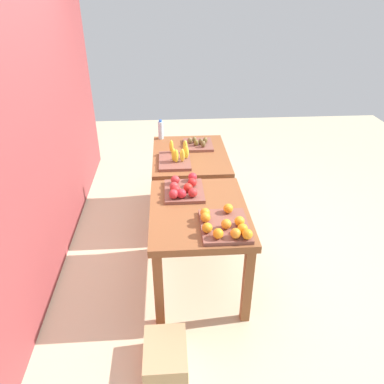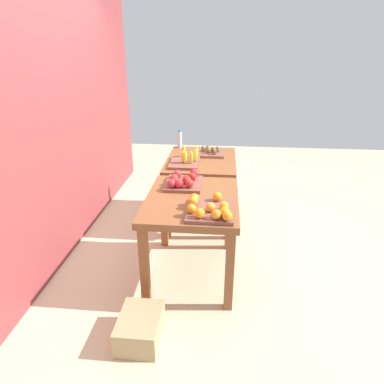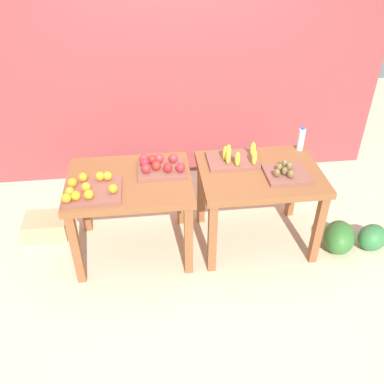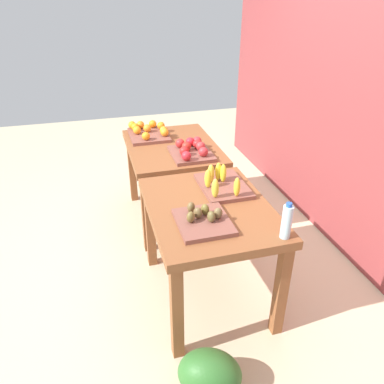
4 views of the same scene
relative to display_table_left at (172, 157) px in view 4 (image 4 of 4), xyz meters
The scene contains 10 objects.
ground_plane 0.87m from the display_table_left, ahead, with size 8.00×8.00×0.00m, color beige.
back_wall 1.68m from the display_table_left, 67.47° to the left, with size 4.40×0.12×3.00m, color brown.
display_table_left is the anchor object (origin of this frame).
display_table_right 1.12m from the display_table_left, ahead, with size 1.04×0.80×0.78m.
orange_bin 0.38m from the display_table_left, 150.30° to the right, with size 0.45×0.37×0.11m.
apple_bin 0.33m from the display_table_left, 22.95° to the left, with size 0.40×0.34×0.11m.
banana_crate 0.95m from the display_table_left, ahead, with size 0.44×0.32×0.17m.
kiwi_bin 1.32m from the display_table_left, ahead, with size 0.36×0.32×0.10m.
water_bottle 1.62m from the display_table_left, 11.32° to the left, with size 0.06×0.06×0.23m.
cardboard_produce_box 1.06m from the display_table_left, 160.50° to the left, with size 0.40×0.30×0.20m, color tan.
Camera 4 is at (2.56, -0.67, 2.06)m, focal length 34.73 mm.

